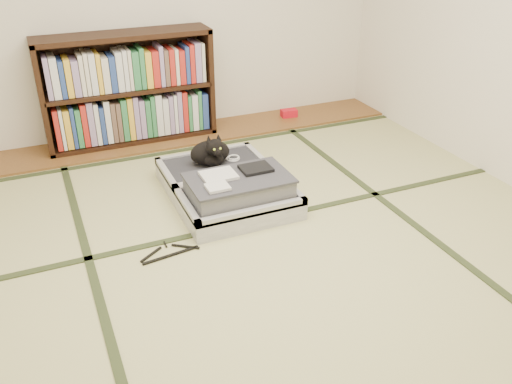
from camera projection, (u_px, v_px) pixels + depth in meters
name	position (u px, v px, depth m)	size (l,w,h in m)	color
floor	(272.00, 257.00, 3.20)	(4.50, 4.50, 0.00)	#BBBA7C
wood_strip	(178.00, 136.00, 4.81)	(4.00, 0.50, 0.02)	brown
red_item	(289.00, 113.00, 5.20)	(0.15, 0.09, 0.07)	red
tatami_borders	(241.00, 217.00, 3.60)	(4.00, 4.50, 0.01)	#2D381E
bookcase	(129.00, 91.00, 4.53)	(1.42, 0.32, 0.92)	black
suitcase	(228.00, 187.00, 3.76)	(0.76, 1.01, 0.30)	silver
cat	(211.00, 153.00, 3.92)	(0.34, 0.34, 0.27)	black
cable_coil	(233.00, 158.00, 4.05)	(0.11, 0.11, 0.03)	white
hanger	(170.00, 253.00, 3.22)	(0.36, 0.19, 0.01)	black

